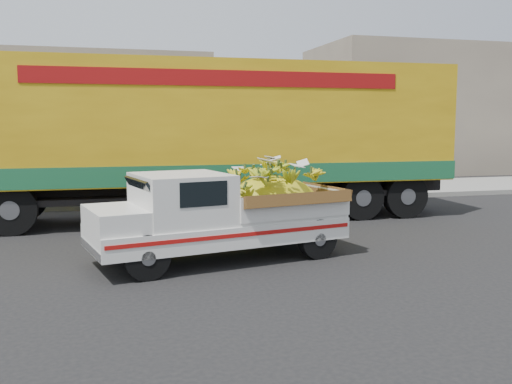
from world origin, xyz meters
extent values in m
plane|color=black|center=(0.00, 0.00, 0.00)|extent=(100.00, 100.00, 0.00)
cube|color=gray|center=(0.00, 6.44, 0.07)|extent=(60.00, 0.25, 0.15)
cube|color=gray|center=(0.00, 8.54, 0.07)|extent=(60.00, 4.00, 0.14)
cube|color=gray|center=(14.00, 15.44, 3.00)|extent=(14.00, 6.00, 6.00)
cylinder|color=black|center=(-2.52, -1.24, 0.35)|extent=(0.73, 0.35, 0.70)
cylinder|color=black|center=(-2.81, 0.08, 0.35)|extent=(0.73, 0.35, 0.70)
cylinder|color=black|center=(0.46, -0.60, 0.35)|extent=(0.73, 0.35, 0.70)
cylinder|color=black|center=(0.18, 0.72, 0.35)|extent=(0.73, 0.35, 0.70)
cube|color=silver|center=(-1.22, -0.27, 0.51)|extent=(4.58, 2.44, 0.36)
cube|color=#A50F0C|center=(-1.05, -1.05, 0.57)|extent=(4.17, 0.90, 0.06)
cube|color=silver|center=(-3.31, -0.72, 0.42)|extent=(0.41, 1.53, 0.13)
cube|color=silver|center=(-2.96, -0.64, 0.86)|extent=(1.08, 1.61, 0.33)
cube|color=silver|center=(-1.87, -0.41, 1.11)|extent=(1.72, 1.78, 0.83)
cube|color=black|center=(-1.62, -1.14, 1.27)|extent=(0.77, 0.17, 0.39)
cube|color=silver|center=(-0.13, -0.04, 0.93)|extent=(2.41, 1.98, 0.47)
ellipsoid|color=gold|center=(-0.22, -0.06, 0.83)|extent=(2.14, 1.63, 1.18)
cylinder|color=black|center=(4.18, 2.91, 0.55)|extent=(1.10, 0.34, 1.10)
cylinder|color=black|center=(4.21, 4.91, 0.55)|extent=(1.10, 0.34, 1.10)
cylinder|color=black|center=(2.98, 2.93, 0.55)|extent=(1.10, 0.34, 1.10)
cylinder|color=black|center=(3.01, 4.93, 0.55)|extent=(1.10, 0.34, 1.10)
cylinder|color=black|center=(-5.02, 3.06, 0.55)|extent=(1.10, 0.34, 1.10)
cylinder|color=black|center=(-4.99, 5.06, 0.55)|extent=(1.10, 0.34, 1.10)
cube|color=black|center=(-0.50, 3.99, 0.78)|extent=(12.01, 1.19, 0.36)
cube|color=gold|center=(-0.50, 3.99, 2.38)|extent=(11.80, 2.69, 2.84)
cube|color=#195933|center=(-0.50, 3.99, 1.21)|extent=(11.86, 2.71, 0.45)
cube|color=maroon|center=(-0.52, 2.73, 3.35)|extent=(8.40, 0.15, 0.35)
camera|label=1|loc=(-3.13, -9.77, 2.35)|focal=40.00mm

